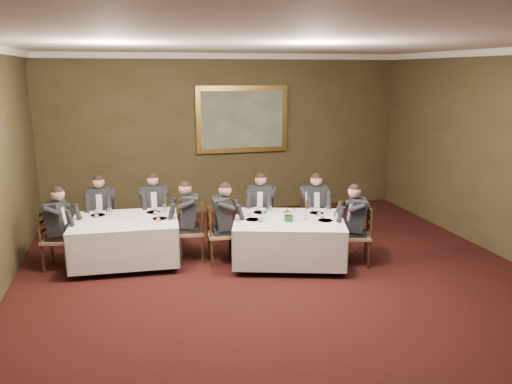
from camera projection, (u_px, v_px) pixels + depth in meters
name	position (u px, v px, depth m)	size (l,w,h in m)	color
ground	(300.00, 306.00, 6.81)	(10.00, 10.00, 0.00)	black
ceiling	(307.00, 39.00, 5.99)	(8.00, 10.00, 0.10)	silver
back_wall	(227.00, 135.00, 11.10)	(8.00, 0.10, 3.50)	#35321A
crown_molding	(306.00, 45.00, 6.00)	(8.00, 10.00, 0.12)	white
table_main	(289.00, 237.00, 8.26)	(2.12, 1.83, 0.67)	black
table_second	(126.00, 238.00, 8.24)	(1.80, 1.41, 0.67)	black
chair_main_backleft	(261.00, 229.00, 9.22)	(0.58, 0.57, 1.00)	#946C4B
diner_main_backleft	(261.00, 217.00, 9.15)	(0.56, 0.60, 1.35)	black
chair_main_backright	(313.00, 230.00, 9.18)	(0.48, 0.46, 1.00)	#946C4B
diner_main_backright	(314.00, 218.00, 9.12)	(0.45, 0.52, 1.35)	black
chair_main_endleft	(220.00, 246.00, 8.35)	(0.44, 0.46, 1.00)	#946C4B
diner_main_endleft	(221.00, 233.00, 8.29)	(0.50, 0.43, 1.35)	black
chair_main_endright	(357.00, 248.00, 8.26)	(0.54, 0.55, 1.00)	#946C4B
diner_main_endright	(357.00, 234.00, 8.20)	(0.58, 0.53, 1.35)	black
chair_sec_backleft	(103.00, 232.00, 9.03)	(0.49, 0.47, 1.00)	#946C4B
diner_sec_backleft	(102.00, 221.00, 8.97)	(0.45, 0.52, 1.35)	black
chair_sec_backright	(155.00, 229.00, 9.20)	(0.45, 0.43, 1.00)	#946C4B
diner_sec_backright	(154.00, 218.00, 9.14)	(0.43, 0.49, 1.35)	black
chair_sec_endright	(192.00, 243.00, 8.48)	(0.48, 0.49, 1.00)	#946C4B
diner_sec_endright	(191.00, 230.00, 8.42)	(0.53, 0.46, 1.35)	black
chair_sec_endleft	(58.00, 252.00, 8.07)	(0.51, 0.52, 1.00)	#946C4B
diner_sec_endleft	(57.00, 238.00, 8.02)	(0.56, 0.50, 1.35)	black
centerpiece	(289.00, 213.00, 8.04)	(0.23, 0.20, 0.26)	#2D5926
candlestick	(306.00, 209.00, 8.11)	(0.07, 0.07, 0.48)	#BE8B3A
place_setting_table_main	(263.00, 210.00, 8.61)	(0.33, 0.31, 0.14)	white
place_setting_table_second	(101.00, 212.00, 8.45)	(0.33, 0.31, 0.14)	white
painting	(242.00, 119.00, 11.05)	(2.06, 0.09, 1.47)	#BE9645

